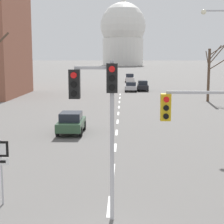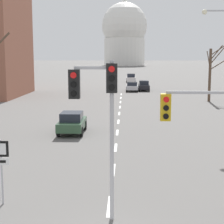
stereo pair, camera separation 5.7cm
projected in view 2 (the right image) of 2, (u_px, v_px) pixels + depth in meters
lane_stripe_0 at (110, 206)px, 13.98m from camera, size 0.16×2.00×0.01m
lane_stripe_1 at (113, 170)px, 18.43m from camera, size 0.16×2.00×0.01m
lane_stripe_2 at (116, 147)px, 22.87m from camera, size 0.16×2.00×0.01m
lane_stripe_3 at (117, 132)px, 27.32m from camera, size 0.16×2.00×0.01m
lane_stripe_4 at (118, 122)px, 31.77m from camera, size 0.16×2.00×0.01m
lane_stripe_5 at (119, 113)px, 36.21m from camera, size 0.16×2.00×0.01m
lane_stripe_6 at (120, 107)px, 40.66m from camera, size 0.16×2.00×0.01m
lane_stripe_7 at (120, 102)px, 45.11m from camera, size 0.16×2.00×0.01m
lane_stripe_8 at (121, 98)px, 49.55m from camera, size 0.16×2.00×0.01m
lane_stripe_9 at (121, 94)px, 54.00m from camera, size 0.16×2.00×0.01m
traffic_signal_centre_tall at (99, 101)px, 12.29m from camera, size 1.59×0.34×5.43m
traffic_signal_near_right at (208, 116)px, 13.23m from camera, size 2.71×0.34×4.54m
route_sign_post at (1, 161)px, 13.90m from camera, size 0.60×0.08×2.51m
sedan_near_left at (131, 78)px, 78.52m from camera, size 1.94×4.27×1.76m
sedan_near_right at (72, 122)px, 26.95m from camera, size 1.81×3.84×1.55m
sedan_mid_centre at (132, 86)px, 58.43m from camera, size 1.87×3.91×1.48m
sedan_far_left at (144, 85)px, 59.57m from camera, size 1.75×4.41×1.61m
bare_tree_right_near at (211, 71)px, 45.05m from camera, size 2.99×2.89×7.48m
capitol_dome at (124, 34)px, 206.00m from camera, size 24.90×24.90×35.17m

